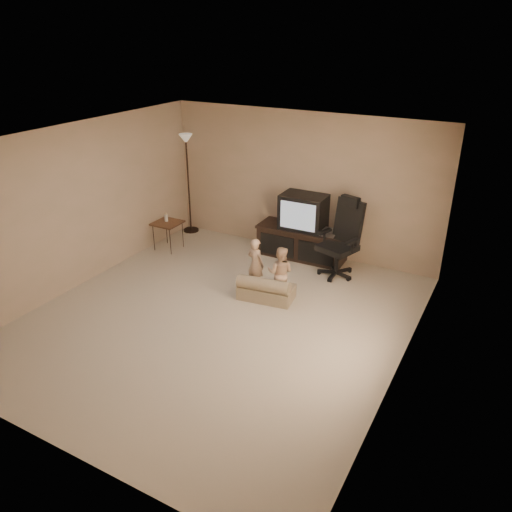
{
  "coord_description": "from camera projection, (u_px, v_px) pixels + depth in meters",
  "views": [
    {
      "loc": [
        3.36,
        -5.01,
        3.76
      ],
      "look_at": [
        0.28,
        0.6,
        0.8
      ],
      "focal_mm": 35.0,
      "sensor_mm": 36.0,
      "label": 1
    }
  ],
  "objects": [
    {
      "name": "tv_stand",
      "position": [
        303.0,
        232.0,
        8.74
      ],
      "size": [
        1.63,
        0.63,
        1.15
      ],
      "rotation": [
        0.0,
        0.0,
        0.02
      ],
      "color": "black",
      "rests_on": "floor"
    },
    {
      "name": "office_chair",
      "position": [
        341.0,
        248.0,
        8.12
      ],
      "size": [
        0.76,
        0.78,
        1.31
      ],
      "rotation": [
        0.0,
        0.0,
        -0.31
      ],
      "color": "black",
      "rests_on": "floor"
    },
    {
      "name": "floor_lamp",
      "position": [
        187.0,
        162.0,
        9.47
      ],
      "size": [
        0.3,
        0.3,
        1.93
      ],
      "color": "black",
      "rests_on": "floor"
    },
    {
      "name": "room_shell",
      "position": [
        215.0,
        218.0,
        6.4
      ],
      "size": [
        5.5,
        5.5,
        5.5
      ],
      "color": "silver",
      "rests_on": "floor"
    },
    {
      "name": "toddler_left",
      "position": [
        256.0,
        264.0,
        7.68
      ],
      "size": [
        0.35,
        0.29,
        0.84
      ],
      "primitive_type": "imported",
      "rotation": [
        0.0,
        0.0,
        2.9
      ],
      "color": "#D6AA85",
      "rests_on": "floor"
    },
    {
      "name": "child_sofa",
      "position": [
        266.0,
        290.0,
        7.48
      ],
      "size": [
        0.87,
        0.57,
        0.4
      ],
      "rotation": [
        0.0,
        0.0,
        0.14
      ],
      "color": "gray",
      "rests_on": "floor"
    },
    {
      "name": "side_table",
      "position": [
        167.0,
        223.0,
        9.05
      ],
      "size": [
        0.47,
        0.47,
        0.71
      ],
      "rotation": [
        0.0,
        0.0,
        0.0
      ],
      "color": "brown",
      "rests_on": "floor"
    },
    {
      "name": "floor",
      "position": [
        218.0,
        319.0,
        7.04
      ],
      "size": [
        5.5,
        5.5,
        0.0
      ],
      "primitive_type": "plane",
      "color": "beige",
      "rests_on": "ground"
    },
    {
      "name": "toddler_right",
      "position": [
        280.0,
        273.0,
        7.44
      ],
      "size": [
        0.44,
        0.3,
        0.83
      ],
      "primitive_type": "imported",
      "rotation": [
        0.0,
        0.0,
        3.34
      ],
      "color": "#D6AA85",
      "rests_on": "floor"
    }
  ]
}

